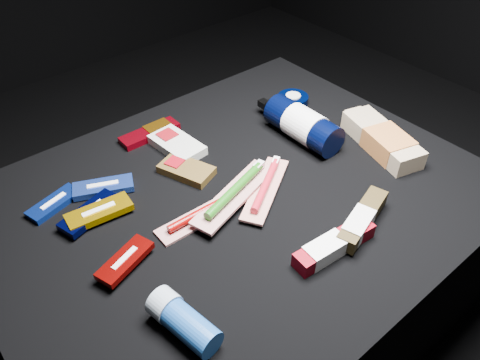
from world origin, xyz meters
TOP-DOWN VIEW (x-y plane):
  - ground at (0.00, 0.00)m, footprint 3.00×3.00m
  - cloth_table at (0.00, 0.00)m, footprint 0.98×0.78m
  - luna_bar_0 at (-0.30, 0.20)m, footprint 0.11×0.07m
  - luna_bar_1 at (-0.21, 0.18)m, footprint 0.13×0.09m
  - luna_bar_2 at (-0.26, 0.13)m, footprint 0.13×0.08m
  - luna_bar_3 at (-0.25, 0.11)m, footprint 0.13×0.06m
  - luna_bar_4 at (-0.27, -0.02)m, footprint 0.11×0.07m
  - clif_bar_0 at (-0.04, 0.12)m, footprint 0.10×0.13m
  - clif_bar_1 at (-0.01, 0.21)m, footprint 0.08×0.14m
  - power_bar at (-0.02, 0.29)m, footprint 0.14×0.05m
  - lotion_bottle at (0.24, 0.05)m, footprint 0.08×0.24m
  - cream_tin_upper at (0.33, 0.18)m, footprint 0.08×0.08m
  - cream_tin_lower at (0.28, 0.00)m, footprint 0.07×0.07m
  - bodywash_bottle at (0.35, -0.09)m, footprint 0.13×0.23m
  - deodorant_stick at (-0.26, -0.19)m, footprint 0.07×0.13m
  - toothbrush_pack_0 at (-0.09, -0.01)m, footprint 0.20×0.05m
  - toothbrush_pack_1 at (0.05, -0.03)m, footprint 0.20×0.15m
  - toothbrush_pack_2 at (-0.02, -0.01)m, footprint 0.23×0.11m
  - toothpaste_carton_red at (0.03, -0.23)m, footprint 0.17×0.05m
  - toothpaste_carton_green at (0.11, -0.22)m, footprint 0.17×0.08m

SIDE VIEW (x-z plane):
  - ground at x=0.00m, z-range 0.00..0.00m
  - cloth_table at x=0.00m, z-range 0.00..0.40m
  - luna_bar_0 at x=-0.30m, z-range 0.40..0.41m
  - toothbrush_pack_0 at x=-0.09m, z-range 0.40..0.42m
  - power_bar at x=-0.02m, z-range 0.40..0.42m
  - clif_bar_0 at x=-0.04m, z-range 0.40..0.42m
  - cream_tin_lower at x=0.28m, z-range 0.40..0.42m
  - luna_bar_1 at x=-0.21m, z-range 0.40..0.42m
  - clif_bar_1 at x=-0.01m, z-range 0.40..0.42m
  - cream_tin_upper at x=0.33m, z-range 0.40..0.42m
  - luna_bar_2 at x=-0.26m, z-range 0.40..0.42m
  - luna_bar_3 at x=-0.25m, z-range 0.41..0.42m
  - toothbrush_pack_1 at x=0.05m, z-range 0.40..0.43m
  - toothpaste_carton_red at x=0.03m, z-range 0.40..0.43m
  - luna_bar_4 at x=-0.27m, z-range 0.41..0.42m
  - toothpaste_carton_green at x=0.11m, z-range 0.41..0.44m
  - bodywash_bottle at x=0.35m, z-range 0.40..0.45m
  - toothbrush_pack_2 at x=-0.02m, z-range 0.41..0.44m
  - deodorant_stick at x=-0.26m, z-range 0.40..0.45m
  - lotion_bottle at x=0.24m, z-range 0.40..0.48m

